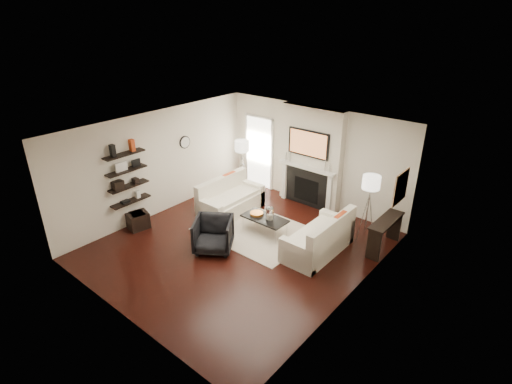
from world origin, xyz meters
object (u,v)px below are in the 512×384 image
Objects in this scene: loveseat_right_base at (318,243)px; ottoman_near at (140,220)px; loveseat_left_base at (231,205)px; coffee_table at (265,218)px; armchair at (213,233)px; lamp_left_shade at (242,146)px; lamp_right_shade at (371,182)px.

loveseat_right_base is 4.50× the size of ottoman_near.
loveseat_left_base is 1.64× the size of coffee_table.
coffee_table is at bearing -175.13° from loveseat_right_base.
armchair reaches higher than loveseat_left_base.
coffee_table is 2.75× the size of ottoman_near.
lamp_left_shade is (-1.50, 2.67, 1.03)m from armchair.
loveseat_left_base is 4.50× the size of ottoman_near.
loveseat_right_base is at bearing -3.28° from loveseat_left_base.
loveseat_left_base is 1.40m from coffee_table.
loveseat_right_base and coffee_table have the same top height.
loveseat_left_base is at bearing 176.72° from loveseat_right_base.
coffee_table is at bearing -35.52° from lamp_left_shade.
loveseat_left_base is 3.69m from lamp_right_shade.
lamp_right_shade reaches higher than loveseat_right_base.
loveseat_right_base is 1.43m from coffee_table.
armchair is at bearing -59.44° from loveseat_left_base.
lamp_right_shade is at bearing -1.08° from lamp_left_shade.
loveseat_left_base is 2.77m from loveseat_right_base.
lamp_left_shade is at bearing 78.79° from ottoman_near.
lamp_right_shade is (0.56, 1.18, 1.24)m from loveseat_right_base.
armchair is (-0.43, -1.29, 0.02)m from coffee_table.
loveseat_right_base is 2.33m from armchair.
armchair is at bearing -60.62° from lamp_left_shade.
lamp_left_shade reaches higher than ottoman_near.
loveseat_left_base is at bearing 86.03° from armchair.
loveseat_right_base is 1.80m from lamp_right_shade.
ottoman_near is at bearing -145.53° from coffee_table.
coffee_table is 3.10m from ottoman_near.
lamp_left_shade reaches higher than armchair.
lamp_left_shade reaches higher than loveseat_right_base.
loveseat_left_base is 1.83m from armchair.
lamp_left_shade is at bearing 117.64° from loveseat_left_base.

